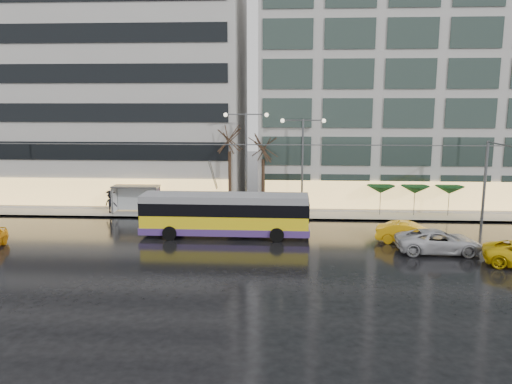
{
  "coord_description": "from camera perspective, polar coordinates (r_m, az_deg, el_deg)",
  "views": [
    {
      "loc": [
        5.33,
        -33.24,
        10.13
      ],
      "look_at": [
        3.2,
        5.0,
        3.19
      ],
      "focal_mm": 35.0,
      "sensor_mm": 36.0,
      "label": 1
    }
  ],
  "objects": [
    {
      "name": "parasol_c",
      "position": [
        47.23,
        21.23,
        0.21
      ],
      "size": [
        2.5,
        2.5,
        2.65
      ],
      "color": "#595B60",
      "rests_on": "sidewalk"
    },
    {
      "name": "sidewalk",
      "position": [
        48.41,
        -0.83,
        -1.71
      ],
      "size": [
        80.0,
        10.0,
        0.15
      ],
      "primitive_type": "cube",
      "color": "gray",
      "rests_on": "ground"
    },
    {
      "name": "building_left",
      "position": [
        56.43,
        -19.37,
        10.74
      ],
      "size": [
        34.0,
        14.0,
        22.0
      ],
      "primitive_type": "cube",
      "color": "#B3AFAB",
      "rests_on": "sidewalk"
    },
    {
      "name": "tree_a",
      "position": [
        44.6,
        -3.06,
        6.35
      ],
      "size": [
        3.2,
        3.2,
        8.4
      ],
      "color": "black",
      "rests_on": "sidewalk"
    },
    {
      "name": "taxi_b",
      "position": [
        37.86,
        17.09,
        -4.51
      ],
      "size": [
        4.93,
        2.87,
        1.54
      ],
      "primitive_type": "imported",
      "rotation": [
        0.0,
        0.0,
        1.29
      ],
      "color": "#FFAE0D",
      "rests_on": "ground"
    },
    {
      "name": "pedestrian_b",
      "position": [
        46.66,
        -9.99,
        -1.18
      ],
      "size": [
        1.0,
        0.91,
        1.68
      ],
      "color": "black",
      "rests_on": "sidewalk"
    },
    {
      "name": "sedan_silver",
      "position": [
        36.21,
        20.14,
        -5.32
      ],
      "size": [
        5.66,
        2.62,
        1.57
      ],
      "primitive_type": "imported",
      "rotation": [
        0.0,
        0.0,
        1.57
      ],
      "color": "#B9B8BE",
      "rests_on": "ground"
    },
    {
      "name": "bus_shelter",
      "position": [
        46.73,
        -13.93,
        -0.1
      ],
      "size": [
        4.2,
        1.6,
        2.51
      ],
      "color": "#595B60",
      "rests_on": "sidewalk"
    },
    {
      "name": "parasol_a",
      "position": [
        45.73,
        14.07,
        0.29
      ],
      "size": [
        2.5,
        2.5,
        2.65
      ],
      "color": "#595B60",
      "rests_on": "sidewalk"
    },
    {
      "name": "ground",
      "position": [
        35.15,
        -5.71,
        -6.53
      ],
      "size": [
        140.0,
        140.0,
        0.0
      ],
      "primitive_type": "plane",
      "color": "black",
      "rests_on": "ground"
    },
    {
      "name": "building_right",
      "position": [
        54.06,
        18.27,
        12.44
      ],
      "size": [
        32.0,
        14.0,
        25.0
      ],
      "primitive_type": "cube",
      "color": "#B3AFAB",
      "rests_on": "sidewalk"
    },
    {
      "name": "street_lamp_near",
      "position": [
        44.36,
        -1.14,
        4.92
      ],
      "size": [
        3.96,
        0.36,
        9.03
      ],
      "color": "#595B60",
      "rests_on": "sidewalk"
    },
    {
      "name": "pedestrian_c",
      "position": [
        47.17,
        -16.26,
        -0.97
      ],
      "size": [
        1.33,
        1.02,
        2.11
      ],
      "color": "black",
      "rests_on": "sidewalk"
    },
    {
      "name": "catenary",
      "position": [
        41.82,
        -2.79,
        2.18
      ],
      "size": [
        42.24,
        5.12,
        7.0
      ],
      "color": "#595B60",
      "rests_on": "ground"
    },
    {
      "name": "tree_b",
      "position": [
        44.63,
        0.83,
        5.48
      ],
      "size": [
        3.2,
        3.2,
        7.7
      ],
      "color": "black",
      "rests_on": "sidewalk"
    },
    {
      "name": "pedestrian_a",
      "position": [
        46.56,
        -11.12,
        -0.48
      ],
      "size": [
        1.28,
        1.29,
        2.19
      ],
      "color": "black",
      "rests_on": "sidewalk"
    },
    {
      "name": "street_lamp_far",
      "position": [
        44.29,
        5.35,
        4.51
      ],
      "size": [
        3.96,
        0.36,
        8.53
      ],
      "color": "#595B60",
      "rests_on": "sidewalk"
    },
    {
      "name": "trolleybus",
      "position": [
        37.96,
        -3.57,
        -2.74
      ],
      "size": [
        12.73,
        5.02,
        5.89
      ],
      "color": "yellow",
      "rests_on": "ground"
    },
    {
      "name": "parasol_b",
      "position": [
        46.39,
        17.71,
        0.25
      ],
      "size": [
        2.5,
        2.5,
        2.65
      ],
      "color": "#595B60",
      "rests_on": "sidewalk"
    },
    {
      "name": "kerb",
      "position": [
        43.59,
        -1.28,
        -3.06
      ],
      "size": [
        80.0,
        0.1,
        0.15
      ],
      "primitive_type": "cube",
      "color": "slate",
      "rests_on": "ground"
    }
  ]
}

